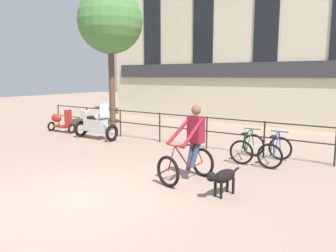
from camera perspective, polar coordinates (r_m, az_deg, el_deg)
The scene contains 10 objects.
ground_plane at distance 6.76m, azimuth -14.68°, elevation -11.88°, with size 60.00×60.00×0.00m, color gray.
canal_railing at distance 10.61m, azimuth 6.79°, elevation -0.19°, with size 15.05×0.05×1.05m.
building_facade at distance 15.96m, azimuth 17.05°, elevation 15.08°, with size 18.00×0.72×8.44m.
cyclist_with_bike at distance 7.37m, azimuth 3.94°, elevation -3.71°, with size 0.93×1.29×1.70m.
dog at distance 6.57m, azimuth 9.46°, elevation -8.77°, with size 0.37×1.00×0.56m.
parked_motorcycle at distance 12.47m, azimuth -12.54°, elevation 0.32°, with size 1.74×0.66×1.35m.
parked_bicycle_near_lamp at distance 9.44m, azimuth 13.70°, elevation -3.67°, with size 0.71×1.14×0.86m.
parked_bicycle_mid_left at distance 9.21m, azimuth 18.18°, elevation -4.18°, with size 0.70×1.13×0.86m.
parked_scooter at distance 14.41m, azimuth -18.24°, elevation 0.80°, with size 1.31×0.51×0.96m.
tree_canalside_left at distance 14.68m, azimuth -10.02°, elevation 17.47°, with size 2.75×2.75×6.01m.
Camera 1 is at (4.83, -4.11, 2.36)m, focal length 35.00 mm.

